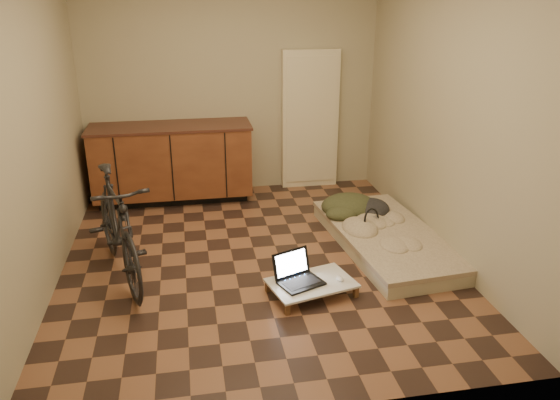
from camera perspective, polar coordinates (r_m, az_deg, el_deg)
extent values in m
cube|color=brown|center=(5.14, -2.47, -6.19)|extent=(3.50, 4.00, 0.00)
cube|color=#B4AA8A|center=(6.64, -5.07, 11.92)|extent=(3.50, 0.00, 2.60)
cube|color=#B4AA8A|center=(2.80, 2.73, -1.11)|extent=(3.50, 0.00, 2.60)
cube|color=#B4AA8A|center=(4.79, -24.09, 6.54)|extent=(0.00, 4.00, 2.60)
cube|color=#B4AA8A|center=(5.20, 16.97, 8.51)|extent=(0.00, 4.00, 2.60)
cube|color=black|center=(6.68, -10.93, 0.55)|extent=(1.70, 0.48, 0.10)
cube|color=#5A2C19|center=(6.50, -11.20, 4.06)|extent=(1.80, 0.60, 0.78)
cube|color=#47241A|center=(6.40, -11.45, 7.53)|extent=(1.84, 0.62, 0.03)
cube|color=#F1E5BF|center=(6.82, 3.16, 8.36)|extent=(0.70, 0.10, 1.70)
imported|color=black|center=(4.82, -16.67, -2.18)|extent=(0.92, 1.68, 1.05)
cube|color=beige|center=(5.46, 11.11, -4.17)|extent=(1.04, 1.93, 0.12)
cube|color=beige|center=(5.43, 11.17, -3.40)|extent=(1.06, 1.95, 0.04)
cube|color=brown|center=(4.31, 0.75, -11.33)|extent=(0.04, 0.04, 0.09)
cube|color=brown|center=(4.60, -1.29, -9.00)|extent=(0.04, 0.04, 0.09)
cube|color=brown|center=(4.57, 7.93, -9.48)|extent=(0.04, 0.04, 0.09)
cube|color=brown|center=(4.85, 5.53, -7.43)|extent=(0.04, 0.04, 0.09)
cube|color=silver|center=(4.54, 3.31, -8.65)|extent=(0.77, 0.60, 0.02)
cube|color=black|center=(4.50, 2.22, -8.67)|extent=(0.41, 0.35, 0.02)
cube|color=black|center=(4.55, 1.16, -6.60)|extent=(0.34, 0.19, 0.22)
cube|color=white|center=(4.55, 1.16, -6.60)|extent=(0.29, 0.16, 0.18)
ellipsoid|color=white|center=(4.58, 6.25, -8.16)|extent=(0.08, 0.10, 0.03)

